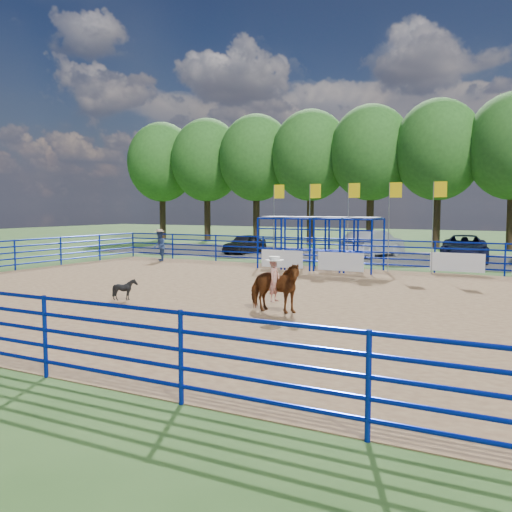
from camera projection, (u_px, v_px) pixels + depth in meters
The scene contains 12 objects.
ground at pixel (283, 299), 19.12m from camera, with size 120.00×120.00×0.00m, color #395D25.
arena_dirt at pixel (283, 298), 19.12m from camera, with size 30.00×20.00×0.02m, color olive.
gravel_strip at pixel (406, 258), 34.04m from camera, with size 40.00×10.00×0.01m, color #67635B.
horse_and_rider at pixel (274, 284), 16.50m from camera, with size 1.78×0.85×2.25m.
calf at pixel (125, 289), 18.68m from camera, with size 0.58×0.65×0.72m, color black.
spectator_cowboy at pixel (160, 245), 32.05m from camera, with size 1.03×1.05×1.76m.
car_a at pixel (245, 244), 37.50m from camera, with size 1.49×3.71×1.27m, color black.
car_b at pixel (373, 244), 34.80m from camera, with size 1.73×4.95×1.63m, color #95979D.
car_c at pixel (464, 248), 31.78m from camera, with size 2.46×5.34×1.48m, color #161938.
perimeter_fence at pixel (284, 277), 19.06m from camera, with size 30.10×20.10×1.50m.
chute_assembly at pixel (327, 244), 27.66m from camera, with size 19.32×2.41×4.20m.
treeline at pixel (438, 145), 41.28m from camera, with size 56.40×6.40×11.24m.
Camera 1 is at (8.15, -17.11, 3.10)m, focal length 40.00 mm.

